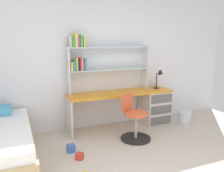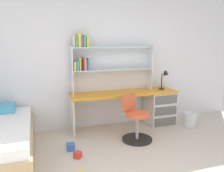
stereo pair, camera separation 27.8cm
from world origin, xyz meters
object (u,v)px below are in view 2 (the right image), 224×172
object	(u,v)px
waste_bin	(190,120)
desk	(150,105)
desk_lamp	(166,77)
toy_block_red_2	(78,155)
bookshelf_hutch	(100,59)
toy_block_blue_4	(71,147)
swivel_chair	(136,123)

from	to	relation	value
waste_bin	desk	bearing A→B (deg)	153.65
desk_lamp	toy_block_red_2	world-z (taller)	desk_lamp
toy_block_red_2	waste_bin	bearing A→B (deg)	13.74
bookshelf_hutch	desk_lamp	size ratio (longest dim) A/B	4.14
bookshelf_hutch	desk	bearing A→B (deg)	-8.04
desk_lamp	toy_block_red_2	xyz separation A→B (m)	(-1.96, -0.92, -0.92)
desk_lamp	toy_block_blue_4	world-z (taller)	desk_lamp
desk	waste_bin	xyz separation A→B (m)	(0.71, -0.35, -0.26)
bookshelf_hutch	swivel_chair	size ratio (longest dim) A/B	2.04
toy_block_red_2	toy_block_blue_4	bearing A→B (deg)	102.95
desk_lamp	waste_bin	size ratio (longest dim) A/B	1.40
desk	desk_lamp	bearing A→B (deg)	-0.92
bookshelf_hutch	waste_bin	size ratio (longest dim) A/B	5.79
desk	swivel_chair	xyz separation A→B (m)	(-0.57, -0.60, -0.10)
swivel_chair	toy_block_red_2	xyz separation A→B (m)	(-1.06, -0.33, -0.26)
desk_lamp	desk	bearing A→B (deg)	179.08
desk	bookshelf_hutch	xyz separation A→B (m)	(-0.99, 0.14, 0.95)
desk	swivel_chair	distance (m)	0.83
desk_lamp	waste_bin	xyz separation A→B (m)	(0.39, -0.35, -0.83)
desk	toy_block_red_2	distance (m)	1.91
desk	toy_block_red_2	size ratio (longest dim) A/B	21.76
bookshelf_hutch	toy_block_blue_4	size ratio (longest dim) A/B	13.80
desk_lamp	swivel_chair	distance (m)	1.26
swivel_chair	toy_block_red_2	world-z (taller)	swivel_chair
desk_lamp	toy_block_red_2	bearing A→B (deg)	-154.78
desk_lamp	toy_block_red_2	distance (m)	2.35
desk_lamp	swivel_chair	xyz separation A→B (m)	(-0.89, -0.59, -0.66)
bookshelf_hutch	waste_bin	distance (m)	2.14
toy_block_red_2	toy_block_blue_4	size ratio (longest dim) A/B	0.82
toy_block_red_2	desk	bearing A→B (deg)	29.55
desk	bookshelf_hutch	bearing A→B (deg)	171.96
toy_block_red_2	toy_block_blue_4	world-z (taller)	toy_block_blue_4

